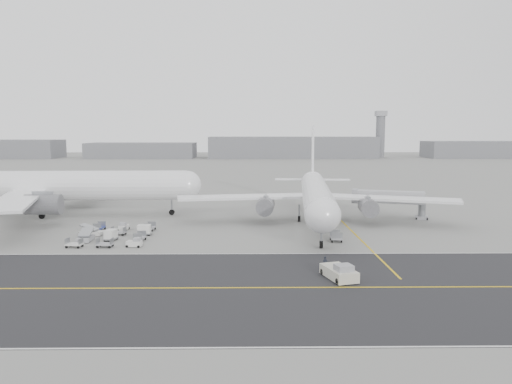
{
  "coord_description": "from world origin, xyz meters",
  "views": [
    {
      "loc": [
        11.87,
        -72.89,
        17.69
      ],
      "look_at": [
        12.88,
        12.0,
        7.32
      ],
      "focal_mm": 35.0,
      "sensor_mm": 36.0,
      "label": 1
    }
  ],
  "objects_px": {
    "airliner_a": "(49,186)",
    "airliner_b": "(316,194)",
    "control_tower": "(380,133)",
    "ground_crew_a": "(325,264)",
    "jet_bridge": "(389,198)",
    "pushback_tug": "(339,272)"
  },
  "relations": [
    {
      "from": "airliner_a",
      "to": "airliner_b",
      "type": "distance_m",
      "value": 55.47
    },
    {
      "from": "control_tower",
      "to": "ground_crew_a",
      "type": "xyz_separation_m",
      "value": [
        -78.59,
        -276.15,
        -15.31
      ]
    },
    {
      "from": "airliner_a",
      "to": "airliner_b",
      "type": "relative_size",
      "value": 1.16
    },
    {
      "from": "airliner_a",
      "to": "airliner_b",
      "type": "height_order",
      "value": "airliner_a"
    },
    {
      "from": "ground_crew_a",
      "to": "airliner_b",
      "type": "bearing_deg",
      "value": 108.03
    },
    {
      "from": "airliner_b",
      "to": "ground_crew_a",
      "type": "xyz_separation_m",
      "value": [
        -3.31,
        -34.33,
        -4.56
      ]
    },
    {
      "from": "airliner_a",
      "to": "jet_bridge",
      "type": "height_order",
      "value": "airliner_a"
    },
    {
      "from": "airliner_a",
      "to": "ground_crew_a",
      "type": "bearing_deg",
      "value": -130.81
    },
    {
      "from": "control_tower",
      "to": "pushback_tug",
      "type": "height_order",
      "value": "control_tower"
    },
    {
      "from": "airliner_a",
      "to": "control_tower",
      "type": "bearing_deg",
      "value": -30.46
    },
    {
      "from": "pushback_tug",
      "to": "ground_crew_a",
      "type": "xyz_separation_m",
      "value": [
        -1.18,
        3.68,
        0.09
      ]
    },
    {
      "from": "airliner_a",
      "to": "pushback_tug",
      "type": "relative_size",
      "value": 8.71
    },
    {
      "from": "control_tower",
      "to": "airliner_a",
      "type": "bearing_deg",
      "value": -119.11
    },
    {
      "from": "jet_bridge",
      "to": "ground_crew_a",
      "type": "height_order",
      "value": "jet_bridge"
    },
    {
      "from": "pushback_tug",
      "to": "ground_crew_a",
      "type": "distance_m",
      "value": 3.87
    },
    {
      "from": "pushback_tug",
      "to": "control_tower",
      "type": "bearing_deg",
      "value": 58.11
    },
    {
      "from": "airliner_a",
      "to": "pushback_tug",
      "type": "bearing_deg",
      "value": -132.52
    },
    {
      "from": "control_tower",
      "to": "airliner_b",
      "type": "bearing_deg",
      "value": -107.29
    },
    {
      "from": "airliner_b",
      "to": "ground_crew_a",
      "type": "relative_size",
      "value": 29.41
    },
    {
      "from": "airliner_b",
      "to": "ground_crew_a",
      "type": "height_order",
      "value": "airliner_b"
    },
    {
      "from": "control_tower",
      "to": "airliner_a",
      "type": "distance_m",
      "value": 267.7
    },
    {
      "from": "airliner_b",
      "to": "pushback_tug",
      "type": "xyz_separation_m",
      "value": [
        -2.13,
        -38.01,
        -4.64
      ]
    }
  ]
}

